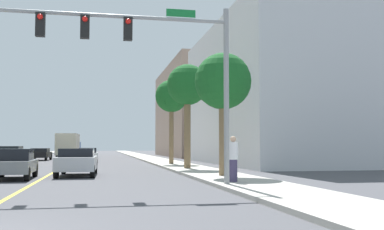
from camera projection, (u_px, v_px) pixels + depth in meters
name	position (u px, v px, depth m)	size (l,w,h in m)	color
ground	(75.00, 160.00, 48.39)	(192.00, 192.00, 0.00)	#47474C
sidewalk_right	(153.00, 159.00, 50.03)	(2.95, 168.00, 0.15)	#B2ADA3
lane_marking_center	(75.00, 160.00, 48.39)	(0.16, 144.00, 0.01)	yellow
building_right_near	(284.00, 96.00, 40.40)	(13.01, 23.18, 12.02)	silver
building_right_far	(203.00, 112.00, 68.67)	(11.34, 26.86, 13.27)	gray
traffic_signal_mast	(151.00, 51.00, 16.63)	(8.79, 0.36, 6.59)	gray
palm_near	(223.00, 83.00, 21.86)	(2.72, 2.72, 5.87)	brown
palm_mid	(187.00, 87.00, 28.95)	(2.60, 2.60, 6.59)	brown
palm_far	(171.00, 97.00, 36.08)	(2.57, 2.57, 6.63)	brown
car_silver	(77.00, 162.00, 23.56)	(2.02, 4.60, 1.42)	#BCBCC1
car_green	(8.00, 157.00, 32.19)	(2.05, 4.46, 1.53)	#196638
car_black	(40.00, 154.00, 48.73)	(2.04, 4.65, 1.29)	black
car_gray	(14.00, 163.00, 21.26)	(1.89, 4.22, 1.41)	slate
car_white	(87.00, 155.00, 42.51)	(1.93, 4.07, 1.36)	white
delivery_truck	(68.00, 145.00, 55.86)	(2.64, 7.35, 3.01)	#194799
pedestrian	(233.00, 159.00, 17.80)	(0.38, 0.38, 1.78)	#3F3859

